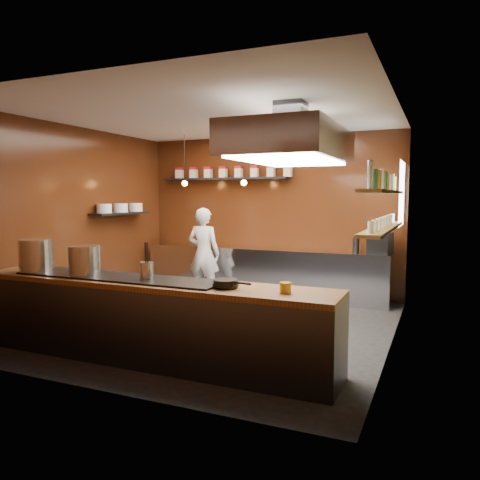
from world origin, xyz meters
The scene contains 26 objects.
floor centered at (0.00, 0.00, 0.00)m, with size 5.00×5.00×0.00m, color black.
back_wall centered at (0.00, 2.50, 1.50)m, with size 5.00×5.00×0.00m, color #391B0A.
left_wall centered at (-2.50, 0.00, 1.50)m, with size 5.00×5.00×0.00m, color #391B0A.
right_wall centered at (2.50, 0.00, 1.50)m, with size 5.00×5.00×0.00m, color brown.
ceiling centered at (0.00, 0.00, 3.00)m, with size 5.00×5.00×0.00m, color silver.
window_pane centered at (2.45, 1.70, 1.90)m, with size 1.00×1.00×0.00m, color white.
prep_counter centered at (0.00, 2.17, 0.45)m, with size 4.60×0.65×0.90m, color silver.
pass_counter centered at (0.00, -1.60, 0.47)m, with size 4.40×0.72×0.94m.
tin_shelf centered at (-0.90, 2.36, 2.20)m, with size 2.60×0.26×0.04m, color black.
plate_shelf centered at (-2.34, 1.00, 1.55)m, with size 0.30×1.40×0.04m, color black.
bottle_shelf_upper centered at (2.34, 0.30, 1.92)m, with size 0.26×2.80×0.04m, color olive.
bottle_shelf_lower centered at (2.34, 0.30, 1.45)m, with size 0.26×2.80×0.04m, color olive.
extractor_hood centered at (1.30, -0.40, 2.51)m, with size 1.20×2.00×0.72m.
pendant_left centered at (-1.40, 1.70, 2.15)m, with size 0.10×0.10×0.95m.
pendant_right centered at (-0.20, 1.70, 2.15)m, with size 0.10×0.10×0.95m.
storage_tins centered at (-0.75, 2.36, 2.33)m, with size 2.43×0.13×0.22m.
plate_stacks centered at (-2.34, 1.00, 1.65)m, with size 0.26×1.16×0.16m.
bottles centered at (2.34, 0.30, 2.06)m, with size 0.06×2.66×0.24m.
wine_glasses centered at (2.34, 0.30, 1.53)m, with size 0.07×2.37×0.13m.
stockpot_large centered at (-1.58, -1.67, 1.14)m, with size 0.40×0.40×0.39m, color silver.
stockpot_small centered at (-0.82, -1.67, 1.11)m, with size 0.37×0.37×0.34m, color #B1B3B8.
utensil_crock centered at (0.01, -1.61, 1.03)m, with size 0.15×0.15×0.19m, color silver.
frying_pan centered at (1.01, -1.64, 0.97)m, with size 0.44×0.27×0.07m.
butter_jar centered at (1.64, -1.63, 0.97)m, with size 0.11×0.11×0.10m, color yellow.
espresso_machine centered at (2.10, 2.11, 1.08)m, with size 0.36×0.34×0.36m, color black.
chef centered at (-0.91, 1.50, 0.83)m, with size 0.60×0.40×1.66m, color white.
Camera 1 is at (3.02, -5.95, 1.87)m, focal length 35.00 mm.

